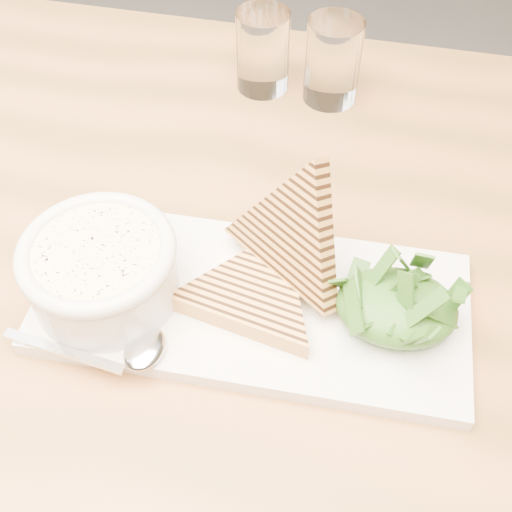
# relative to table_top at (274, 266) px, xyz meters

# --- Properties ---
(table_top) EXTENTS (1.25, 0.88, 0.04)m
(table_top) POSITION_rel_table_top_xyz_m (0.00, 0.00, 0.00)
(table_top) COLOR #A26536
(table_top) RESTS_ON ground
(table_leg_bl) EXTENTS (0.06, 0.06, 0.72)m
(table_leg_bl) POSITION_rel_table_top_xyz_m (-0.55, 0.35, -0.38)
(table_leg_bl) COLOR #A26536
(table_leg_bl) RESTS_ON ground
(platter) EXTENTS (0.39, 0.19, 0.02)m
(platter) POSITION_rel_table_top_xyz_m (-0.01, -0.07, 0.03)
(platter) COLOR white
(platter) RESTS_ON table_top
(soup_bowl) EXTENTS (0.13, 0.13, 0.05)m
(soup_bowl) POSITION_rel_table_top_xyz_m (-0.14, -0.08, 0.06)
(soup_bowl) COLOR white
(soup_bowl) RESTS_ON platter
(soup) EXTENTS (0.11, 0.11, 0.01)m
(soup) POSITION_rel_table_top_xyz_m (-0.14, -0.08, 0.09)
(soup) COLOR #FBE4B1
(soup) RESTS_ON soup_bowl
(bowl_rim) EXTENTS (0.13, 0.13, 0.01)m
(bowl_rim) POSITION_rel_table_top_xyz_m (-0.14, -0.08, 0.09)
(bowl_rim) COLOR white
(bowl_rim) RESTS_ON soup_bowl
(sandwich_flat) EXTENTS (0.19, 0.19, 0.02)m
(sandwich_flat) POSITION_rel_table_top_xyz_m (-0.01, -0.07, 0.05)
(sandwich_flat) COLOR #CC9042
(sandwich_flat) RESTS_ON platter
(sandwich_lean) EXTENTS (0.20, 0.20, 0.17)m
(sandwich_lean) POSITION_rel_table_top_xyz_m (0.02, -0.03, 0.09)
(sandwich_lean) COLOR #CC9042
(sandwich_lean) RESTS_ON sandwich_flat
(salad_base) EXTENTS (0.10, 0.08, 0.04)m
(salad_base) POSITION_rel_table_top_xyz_m (0.11, -0.07, 0.06)
(salad_base) COLOR #184212
(salad_base) RESTS_ON platter
(arugula_pile) EXTENTS (0.11, 0.10, 0.05)m
(arugula_pile) POSITION_rel_table_top_xyz_m (0.11, -0.07, 0.06)
(arugula_pile) COLOR #3F6E20
(arugula_pile) RESTS_ON platter
(spoon_bowl) EXTENTS (0.04, 0.05, 0.01)m
(spoon_bowl) POSITION_rel_table_top_xyz_m (-0.09, -0.14, 0.04)
(spoon_bowl) COLOR silver
(spoon_bowl) RESTS_ON platter
(spoon_handle) EXTENTS (0.11, 0.03, 0.00)m
(spoon_handle) POSITION_rel_table_top_xyz_m (-0.16, -0.15, 0.04)
(spoon_handle) COLOR silver
(spoon_handle) RESTS_ON platter
(glass_near) EXTENTS (0.06, 0.06, 0.10)m
(glass_near) POSITION_rel_table_top_xyz_m (-0.05, 0.27, 0.07)
(glass_near) COLOR white
(glass_near) RESTS_ON table_top
(glass_far) EXTENTS (0.07, 0.07, 0.10)m
(glass_far) POSITION_rel_table_top_xyz_m (0.03, 0.26, 0.07)
(glass_far) COLOR white
(glass_far) RESTS_ON table_top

